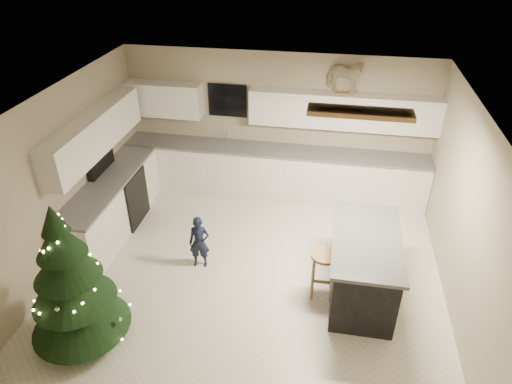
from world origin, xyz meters
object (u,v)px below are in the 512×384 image
christmas_tree (72,288)px  bar_stool (324,264)px  rocking_horse (344,76)px  island (363,266)px  toddler (199,242)px

christmas_tree → bar_stool: bearing=23.6°
bar_stool → rocking_horse: bearing=88.7°
rocking_horse → bar_stool: bearing=-164.1°
island → bar_stool: 0.54m
toddler → rocking_horse: 3.56m
christmas_tree → toddler: 1.94m
christmas_tree → rocking_horse: bearing=53.0°
christmas_tree → rocking_horse: (2.96, 3.92, 1.49)m
rocking_horse → toddler: bearing=158.4°
island → rocking_horse: (-0.46, 2.54, 1.82)m
bar_stool → rocking_horse: rocking_horse is taller
island → bar_stool: size_ratio=2.39×
bar_stool → christmas_tree: (-2.90, -1.27, 0.27)m
island → toddler: island is taller
bar_stool → island: bearing=13.3°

